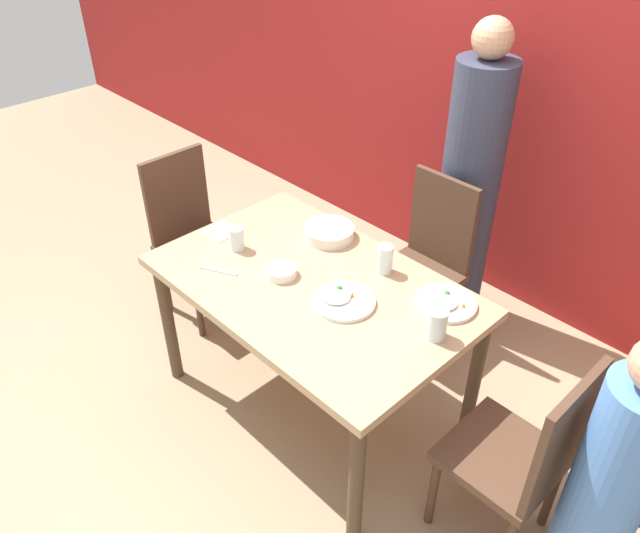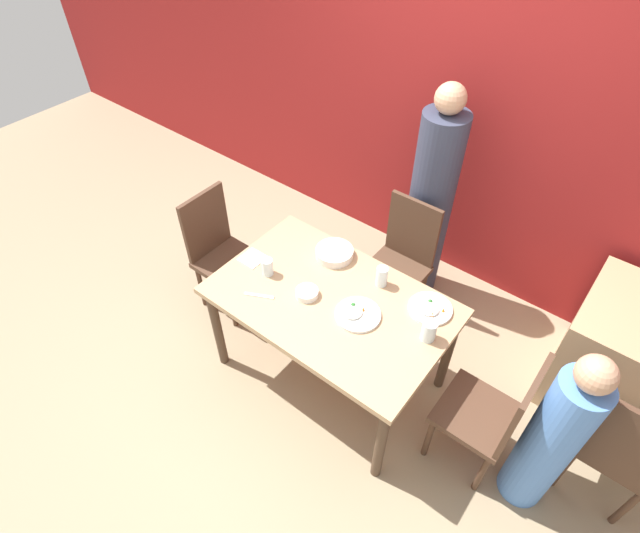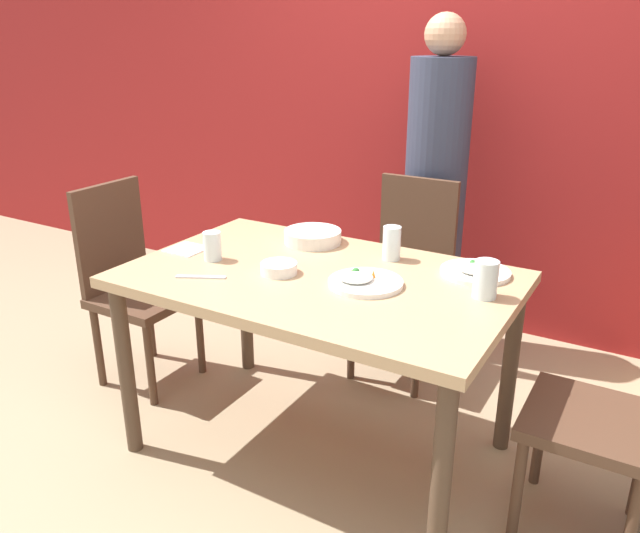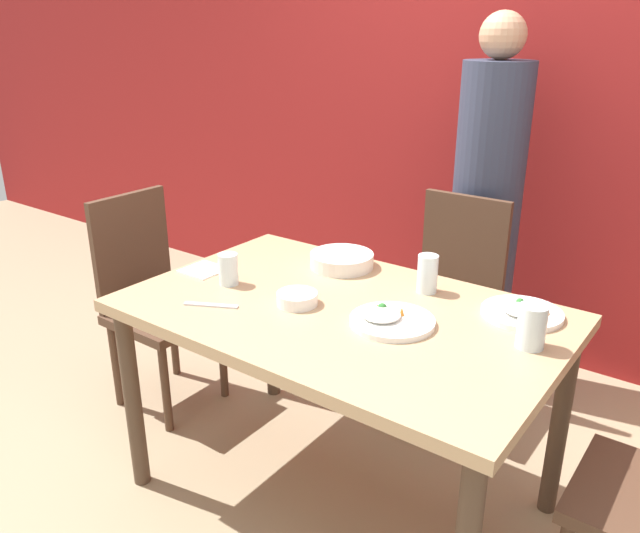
{
  "view_description": "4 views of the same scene",
  "coord_description": "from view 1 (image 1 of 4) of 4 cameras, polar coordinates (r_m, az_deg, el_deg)",
  "views": [
    {
      "loc": [
        1.55,
        -1.45,
        2.35
      ],
      "look_at": [
        0.01,
        0.03,
        0.82
      ],
      "focal_mm": 35.0,
      "sensor_mm": 36.0,
      "label": 1
    },
    {
      "loc": [
        1.14,
        -1.55,
        2.91
      ],
      "look_at": [
        -0.08,
        0.0,
        0.96
      ],
      "focal_mm": 28.0,
      "sensor_mm": 36.0,
      "label": 2
    },
    {
      "loc": [
        1.07,
        -1.81,
        1.57
      ],
      "look_at": [
        -0.03,
        0.06,
        0.75
      ],
      "focal_mm": 35.0,
      "sensor_mm": 36.0,
      "label": 3
    },
    {
      "loc": [
        1.03,
        -1.5,
        1.59
      ],
      "look_at": [
        -0.07,
        -0.02,
        0.88
      ],
      "focal_mm": 35.0,
      "sensor_mm": 36.0,
      "label": 4
    }
  ],
  "objects": [
    {
      "name": "plate_rice_adult",
      "position": [
        2.55,
        2.06,
        -3.08
      ],
      "size": [
        0.26,
        0.26,
        0.05
      ],
      "color": "white",
      "rests_on": "dining_table"
    },
    {
      "name": "fork_steel",
      "position": [
        2.76,
        -9.24,
        -0.36
      ],
      "size": [
        0.17,
        0.1,
        0.01
      ],
      "color": "silver",
      "rests_on": "dining_table"
    },
    {
      "name": "wall_back",
      "position": [
        3.47,
        18.19,
        17.14
      ],
      "size": [
        10.0,
        0.06,
        2.7
      ],
      "color": "maroon",
      "rests_on": "ground_plane"
    },
    {
      "name": "dining_table",
      "position": [
        2.72,
        -0.67,
        -2.86
      ],
      "size": [
        1.38,
        0.88,
        0.75
      ],
      "color": "tan",
      "rests_on": "ground_plane"
    },
    {
      "name": "chair_empty_left",
      "position": [
        3.53,
        -11.59,
        3.01
      ],
      "size": [
        0.4,
        0.4,
        0.93
      ],
      "rotation": [
        0.0,
        0.0,
        1.57
      ],
      "color": "#4C3323",
      "rests_on": "ground_plane"
    },
    {
      "name": "person_child",
      "position": [
        2.35,
        24.72,
        -18.24
      ],
      "size": [
        0.24,
        0.24,
        1.23
      ],
      "color": "#5184D1",
      "rests_on": "ground_plane"
    },
    {
      "name": "glass_water_center",
      "position": [
        2.4,
        10.63,
        -5.19
      ],
      "size": [
        0.08,
        0.08,
        0.13
      ],
      "color": "silver",
      "rests_on": "dining_table"
    },
    {
      "name": "ground_plane",
      "position": [
        3.17,
        -0.59,
        -12.27
      ],
      "size": [
        10.0,
        10.0,
        0.0
      ],
      "primitive_type": "plane",
      "color": "#998466"
    },
    {
      "name": "glass_water_tall",
      "position": [
        2.71,
        5.96,
        0.68
      ],
      "size": [
        0.07,
        0.07,
        0.13
      ],
      "color": "silver",
      "rests_on": "dining_table"
    },
    {
      "name": "napkin_folded",
      "position": [
        3.03,
        -8.93,
        3.21
      ],
      "size": [
        0.14,
        0.14,
        0.01
      ],
      "color": "white",
      "rests_on": "dining_table"
    },
    {
      "name": "glass_water_short",
      "position": [
        2.87,
        -7.62,
        2.56
      ],
      "size": [
        0.07,
        0.07,
        0.11
      ],
      "color": "silver",
      "rests_on": "dining_table"
    },
    {
      "name": "plate_rice_child",
      "position": [
        2.58,
        11.42,
        -3.28
      ],
      "size": [
        0.25,
        0.25,
        0.05
      ],
      "color": "white",
      "rests_on": "dining_table"
    },
    {
      "name": "chair_child_spot",
      "position": [
        2.45,
        18.08,
        -16.11
      ],
      "size": [
        0.4,
        0.4,
        0.93
      ],
      "rotation": [
        0.0,
        0.0,
        -1.57
      ],
      "color": "#4C3323",
      "rests_on": "ground_plane"
    },
    {
      "name": "bowl_curry",
      "position": [
        2.94,
        0.83,
        3.19
      ],
      "size": [
        0.24,
        0.24,
        0.05
      ],
      "color": "silver",
      "rests_on": "dining_table"
    },
    {
      "name": "person_adult",
      "position": [
        3.37,
        13.43,
        6.62
      ],
      "size": [
        0.3,
        0.3,
        1.66
      ],
      "color": "#33384C",
      "rests_on": "ground_plane"
    },
    {
      "name": "chair_adult_spot",
      "position": [
        3.29,
        9.61,
        0.59
      ],
      "size": [
        0.4,
        0.4,
        0.93
      ],
      "color": "#4C3323",
      "rests_on": "ground_plane"
    },
    {
      "name": "bowl_rice_small",
      "position": [
        2.7,
        -3.55,
        -0.45
      ],
      "size": [
        0.13,
        0.13,
        0.04
      ],
      "color": "white",
      "rests_on": "dining_table"
    }
  ]
}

